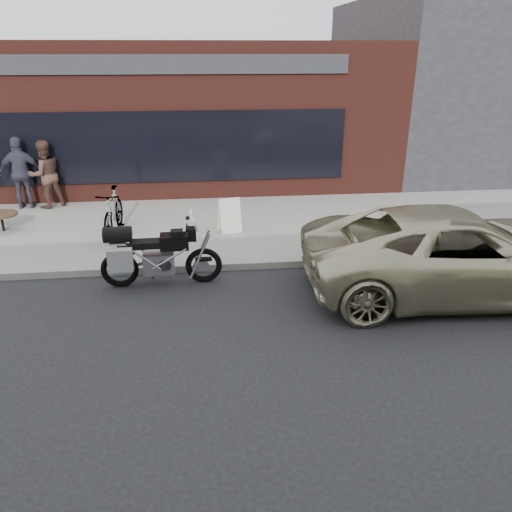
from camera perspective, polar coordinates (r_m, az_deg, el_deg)
The scene contains 11 objects.
ground at distance 7.07m, azimuth 4.51°, elevation -14.86°, with size 120.00×120.00×0.00m, color black.
near_sidewalk at distance 13.24m, azimuth -0.93°, elevation 4.06°, with size 44.00×6.00×0.15m, color gray.
storefront at distance 19.61m, azimuth -9.02°, elevation 16.40°, with size 14.00×10.07×4.50m.
neighbour_building at distance 22.49m, azimuth 24.73°, elevation 17.41°, with size 10.00×10.00×6.00m, color #26262A.
motorcycle at distance 9.75m, azimuth -11.70°, elevation 0.12°, with size 2.34×0.79×1.48m.
minivan at distance 9.97m, azimuth 22.03°, elevation 0.35°, with size 2.64×5.72×1.59m, color #BFB894.
bicycle_rear at distance 12.37m, azimuth -16.02°, elevation 4.88°, with size 0.52×1.85×1.11m, color gray.
sandwich_sign at distance 12.16m, azimuth -3.06°, elevation 4.74°, with size 0.61×0.58×0.82m.
cafe_table at distance 13.63m, azimuth -27.15°, elevation 4.19°, with size 0.78×0.78×0.44m.
cafe_patron_left at distance 15.10m, azimuth -22.96°, elevation 8.58°, with size 0.90×0.70×1.86m, color brown.
cafe_patron_right at distance 15.27m, azimuth -25.21°, elevation 8.57°, with size 1.15×0.48×1.97m, color #3B3B4B.
Camera 1 is at (-1.13, -5.50, 4.30)m, focal length 35.00 mm.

